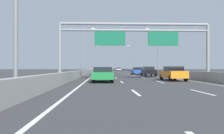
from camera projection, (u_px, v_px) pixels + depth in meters
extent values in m
plane|color=#38383A|center=(111.00, 71.00, 99.71)|extent=(260.00, 260.00, 0.00)
cube|color=white|center=(136.00, 92.00, 12.21)|extent=(0.16, 3.00, 0.01)
cube|color=white|center=(122.00, 82.00, 21.20)|extent=(0.16, 3.00, 0.01)
cube|color=white|center=(116.00, 78.00, 30.19)|extent=(0.16, 3.00, 0.01)
cube|color=white|center=(113.00, 76.00, 39.18)|extent=(0.16, 3.00, 0.01)
cube|color=white|center=(111.00, 74.00, 48.18)|extent=(0.16, 3.00, 0.01)
cube|color=white|center=(110.00, 73.00, 57.17)|extent=(0.16, 3.00, 0.01)
cube|color=white|center=(109.00, 72.00, 66.16)|extent=(0.16, 3.00, 0.01)
cube|color=white|center=(108.00, 72.00, 75.15)|extent=(0.16, 3.00, 0.01)
cube|color=white|center=(108.00, 71.00, 84.15)|extent=(0.16, 3.00, 0.01)
cube|color=white|center=(107.00, 71.00, 93.14)|extent=(0.16, 3.00, 0.01)
cube|color=white|center=(107.00, 71.00, 102.13)|extent=(0.16, 3.00, 0.01)
cube|color=white|center=(106.00, 71.00, 111.12)|extent=(0.16, 3.00, 0.01)
cube|color=white|center=(106.00, 70.00, 120.12)|extent=(0.16, 3.00, 0.01)
cube|color=white|center=(106.00, 70.00, 129.11)|extent=(0.16, 3.00, 0.01)
cube|color=white|center=(106.00, 70.00, 138.10)|extent=(0.16, 3.00, 0.01)
cube|color=white|center=(106.00, 70.00, 147.09)|extent=(0.16, 3.00, 0.01)
cube|color=white|center=(105.00, 70.00, 156.09)|extent=(0.16, 3.00, 0.01)
cube|color=white|center=(201.00, 92.00, 12.35)|extent=(0.16, 3.00, 0.01)
cube|color=white|center=(160.00, 82.00, 21.34)|extent=(0.16, 3.00, 0.01)
cube|color=white|center=(143.00, 78.00, 30.34)|extent=(0.16, 3.00, 0.01)
cube|color=white|center=(134.00, 75.00, 39.33)|extent=(0.16, 3.00, 0.01)
cube|color=white|center=(128.00, 74.00, 48.32)|extent=(0.16, 3.00, 0.01)
cube|color=white|center=(124.00, 73.00, 57.31)|extent=(0.16, 3.00, 0.01)
cube|color=white|center=(121.00, 72.00, 66.31)|extent=(0.16, 3.00, 0.01)
cube|color=white|center=(119.00, 72.00, 75.30)|extent=(0.16, 3.00, 0.01)
cube|color=white|center=(117.00, 71.00, 84.29)|extent=(0.16, 3.00, 0.01)
cube|color=white|center=(116.00, 71.00, 93.28)|extent=(0.16, 3.00, 0.01)
cube|color=white|center=(115.00, 71.00, 102.28)|extent=(0.16, 3.00, 0.01)
cube|color=white|center=(114.00, 71.00, 111.27)|extent=(0.16, 3.00, 0.01)
cube|color=white|center=(113.00, 70.00, 120.26)|extent=(0.16, 3.00, 0.01)
cube|color=white|center=(112.00, 70.00, 129.25)|extent=(0.16, 3.00, 0.01)
cube|color=white|center=(112.00, 70.00, 138.25)|extent=(0.16, 3.00, 0.01)
cube|color=white|center=(111.00, 70.00, 147.24)|extent=(0.16, 3.00, 0.01)
cube|color=white|center=(111.00, 70.00, 156.23)|extent=(0.16, 3.00, 0.01)
cube|color=white|center=(98.00, 71.00, 87.50)|extent=(0.16, 176.00, 0.01)
cube|color=white|center=(126.00, 71.00, 87.93)|extent=(0.16, 176.00, 0.01)
cube|color=#9E9E99|center=(96.00, 70.00, 109.42)|extent=(0.45, 220.00, 0.95)
cube|color=#9E9E99|center=(124.00, 70.00, 109.98)|extent=(0.45, 220.00, 0.95)
cylinder|color=gray|center=(60.00, 52.00, 24.88)|extent=(0.36, 0.36, 6.20)
cylinder|color=gray|center=(208.00, 52.00, 25.55)|extent=(0.36, 0.36, 6.20)
cylinder|color=gray|center=(135.00, 24.00, 25.23)|extent=(16.53, 0.32, 0.32)
cylinder|color=gray|center=(135.00, 30.00, 25.22)|extent=(16.53, 0.26, 0.26)
cylinder|color=gray|center=(72.00, 27.00, 24.95)|extent=(0.74, 0.10, 0.74)
cylinder|color=gray|center=(98.00, 27.00, 25.06)|extent=(0.74, 0.10, 0.74)
cylinder|color=gray|center=(122.00, 27.00, 25.17)|extent=(0.74, 0.10, 0.74)
cylinder|color=gray|center=(147.00, 27.00, 25.28)|extent=(0.74, 0.10, 0.74)
cylinder|color=gray|center=(172.00, 27.00, 25.39)|extent=(0.74, 0.10, 0.74)
cylinder|color=gray|center=(196.00, 28.00, 25.50)|extent=(0.74, 0.10, 0.74)
cube|color=#0F5B3D|center=(110.00, 38.00, 25.11)|extent=(3.40, 0.12, 1.60)
cube|color=#0F5B3D|center=(163.00, 39.00, 25.35)|extent=(3.40, 0.12, 1.60)
cylinder|color=slate|center=(82.00, 51.00, 45.77)|extent=(0.20, 0.20, 9.50)
cylinder|color=slate|center=(88.00, 28.00, 45.83)|extent=(2.20, 0.12, 0.12)
cube|color=#F2EAC6|center=(93.00, 29.00, 45.87)|extent=(0.56, 0.28, 0.20)
cylinder|color=slate|center=(158.00, 51.00, 46.39)|extent=(0.20, 0.20, 9.50)
cylinder|color=slate|center=(153.00, 29.00, 46.37)|extent=(2.20, 0.12, 0.12)
cube|color=#F2EAC6|center=(147.00, 29.00, 46.32)|extent=(0.56, 0.28, 0.20)
cylinder|color=slate|center=(91.00, 58.00, 80.71)|extent=(0.20, 0.20, 9.50)
cylinder|color=slate|center=(94.00, 45.00, 80.78)|extent=(2.20, 0.12, 0.12)
cube|color=#F2EAC6|center=(97.00, 46.00, 80.82)|extent=(0.56, 0.28, 0.20)
cylinder|color=slate|center=(134.00, 58.00, 81.34)|extent=(0.20, 0.20, 9.50)
cylinder|color=slate|center=(131.00, 45.00, 81.31)|extent=(2.20, 0.12, 0.12)
cube|color=#F2EAC6|center=(128.00, 46.00, 81.27)|extent=(0.56, 0.28, 0.20)
cube|color=#A8ADB2|center=(119.00, 69.00, 103.67)|extent=(1.82, 4.21, 0.65)
cube|color=black|center=(119.00, 68.00, 103.85)|extent=(1.60, 1.97, 0.46)
cylinder|color=black|center=(117.00, 70.00, 105.20)|extent=(0.22, 0.64, 0.64)
cylinder|color=black|center=(120.00, 70.00, 105.26)|extent=(0.22, 0.64, 0.64)
cylinder|color=black|center=(117.00, 70.00, 102.09)|extent=(0.22, 0.64, 0.64)
cylinder|color=black|center=(121.00, 70.00, 102.15)|extent=(0.22, 0.64, 0.64)
cube|color=silver|center=(118.00, 69.00, 113.03)|extent=(1.85, 4.43, 0.65)
cube|color=black|center=(118.00, 68.00, 112.88)|extent=(1.62, 1.99, 0.53)
cylinder|color=black|center=(116.00, 70.00, 114.66)|extent=(0.22, 0.64, 0.64)
cylinder|color=black|center=(119.00, 70.00, 114.73)|extent=(0.22, 0.64, 0.64)
cylinder|color=black|center=(116.00, 70.00, 111.34)|extent=(0.22, 0.64, 0.64)
cylinder|color=black|center=(120.00, 70.00, 111.40)|extent=(0.22, 0.64, 0.64)
cube|color=black|center=(149.00, 72.00, 36.57)|extent=(1.77, 4.14, 0.71)
cube|color=black|center=(148.00, 68.00, 36.68)|extent=(1.56, 1.97, 0.49)
cylinder|color=black|center=(142.00, 74.00, 38.05)|extent=(0.22, 0.64, 0.64)
cylinder|color=black|center=(151.00, 74.00, 38.12)|extent=(0.22, 0.64, 0.64)
cylinder|color=black|center=(146.00, 74.00, 35.02)|extent=(0.22, 0.64, 0.64)
cylinder|color=black|center=(156.00, 74.00, 35.08)|extent=(0.22, 0.64, 0.64)
cube|color=#2347AD|center=(137.00, 71.00, 45.78)|extent=(1.89, 4.12, 0.61)
cube|color=black|center=(137.00, 69.00, 45.35)|extent=(1.67, 1.89, 0.52)
cylinder|color=black|center=(132.00, 73.00, 47.26)|extent=(0.22, 0.64, 0.64)
cylinder|color=black|center=(140.00, 73.00, 47.32)|extent=(0.22, 0.64, 0.64)
cylinder|color=black|center=(134.00, 73.00, 44.24)|extent=(0.22, 0.64, 0.64)
cylinder|color=black|center=(143.00, 73.00, 44.31)|extent=(0.22, 0.64, 0.64)
cube|color=orange|center=(173.00, 74.00, 23.68)|extent=(1.73, 4.45, 0.69)
cube|color=black|center=(173.00, 69.00, 23.51)|extent=(1.52, 2.06, 0.47)
cylinder|color=black|center=(161.00, 77.00, 25.33)|extent=(0.22, 0.64, 0.64)
cylinder|color=black|center=(175.00, 77.00, 25.39)|extent=(0.22, 0.64, 0.64)
cylinder|color=black|center=(170.00, 78.00, 21.98)|extent=(0.22, 0.64, 0.64)
cylinder|color=black|center=(186.00, 78.00, 22.04)|extent=(0.22, 0.64, 0.64)
cube|color=#1E7A38|center=(103.00, 75.00, 21.46)|extent=(1.89, 4.62, 0.63)
cube|color=black|center=(103.00, 69.00, 21.23)|extent=(1.66, 1.87, 0.45)
cylinder|color=black|center=(94.00, 78.00, 23.18)|extent=(0.22, 0.64, 0.64)
cylinder|color=black|center=(111.00, 78.00, 23.25)|extent=(0.22, 0.64, 0.64)
cylinder|color=black|center=(93.00, 80.00, 19.66)|extent=(0.22, 0.64, 0.64)
cylinder|color=black|center=(112.00, 79.00, 19.73)|extent=(0.22, 0.64, 0.64)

